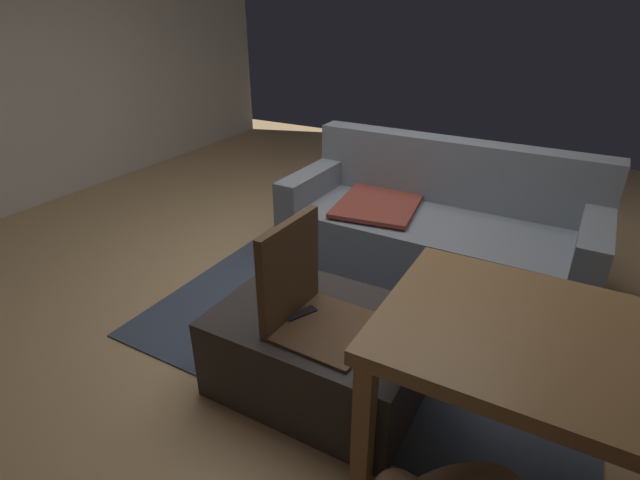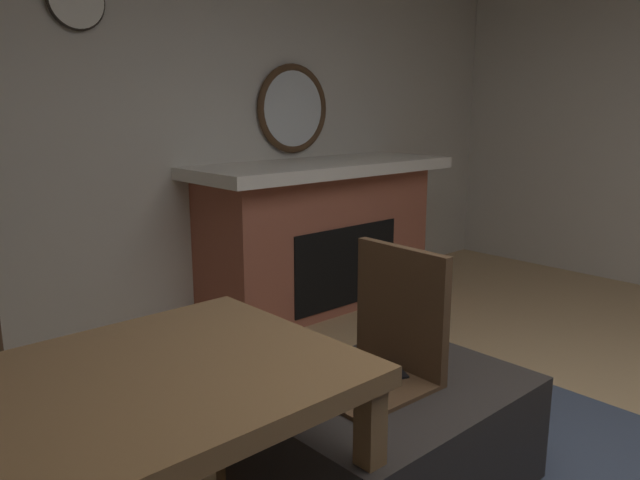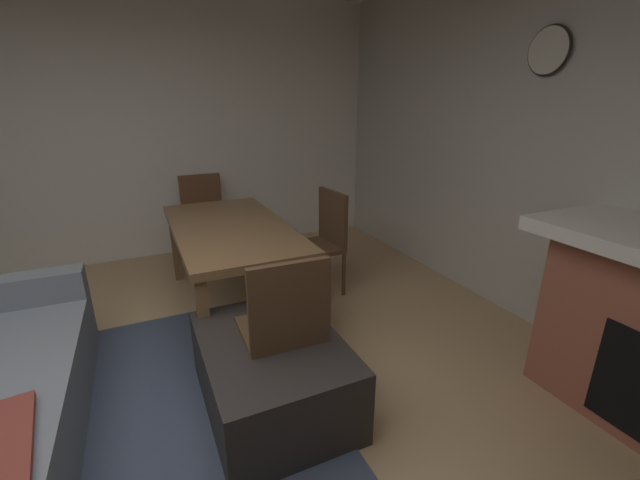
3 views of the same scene
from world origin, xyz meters
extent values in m
plane|color=tan|center=(0.00, 0.00, 0.00)|extent=(7.91, 7.91, 0.00)
cube|color=beige|center=(-3.30, 0.00, 1.39)|extent=(0.12, 6.73, 2.78)
cube|color=#3D475B|center=(0.37, -0.22, 0.01)|extent=(2.60, 2.00, 0.01)
cube|color=slate|center=(0.49, 0.50, 0.21)|extent=(2.16, 0.95, 0.42)
cube|color=slate|center=(0.50, 0.85, 0.66)|extent=(2.15, 0.24, 0.47)
cube|color=slate|center=(1.47, 0.48, 0.52)|extent=(0.20, 0.92, 0.20)
cube|color=slate|center=(-0.49, 0.51, 0.52)|extent=(0.20, 0.92, 0.20)
cube|color=brown|center=(0.06, 0.50, 0.45)|extent=(0.66, 0.84, 0.03)
cube|color=#2D2826|center=(0.37, -0.94, 0.22)|extent=(1.01, 0.74, 0.43)
cube|color=black|center=(0.29, -1.00, 0.45)|extent=(0.12, 0.17, 0.02)
cube|color=brown|center=(1.62, -1.03, 0.71)|extent=(1.75, 0.87, 0.06)
cube|color=brown|center=(0.80, -0.65, 0.34)|extent=(0.07, 0.07, 0.68)
cube|color=brown|center=(0.80, -1.40, 0.34)|extent=(0.07, 0.07, 0.68)
cube|color=#513823|center=(0.44, -1.03, 0.43)|extent=(0.45, 0.45, 0.04)
cube|color=#513823|center=(0.24, -1.02, 0.69)|extent=(0.05, 0.44, 0.48)
cylinder|color=#513823|center=(0.65, -0.83, 0.21)|extent=(0.04, 0.04, 0.41)
cylinder|color=#513823|center=(0.64, -1.23, 0.21)|extent=(0.04, 0.04, 0.41)
cylinder|color=#513823|center=(0.25, -0.82, 0.21)|extent=(0.04, 0.04, 0.41)
cylinder|color=#513823|center=(0.24, -1.22, 0.21)|extent=(0.04, 0.04, 0.41)
camera|label=1|loc=(1.29, -2.61, 1.79)|focal=27.00mm
camera|label=2|loc=(1.99, 0.43, 1.45)|focal=34.44mm
camera|label=3|loc=(-1.49, -0.39, 1.69)|focal=22.57mm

